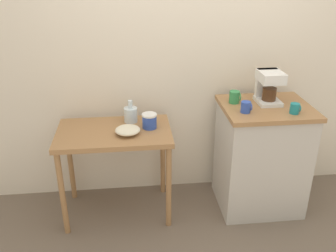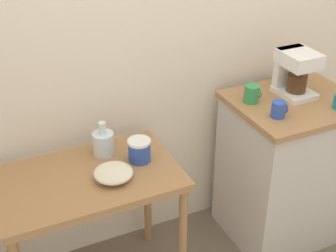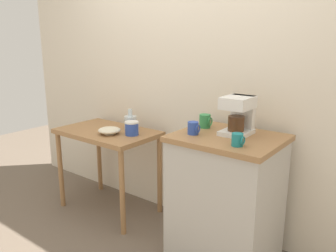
# 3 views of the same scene
# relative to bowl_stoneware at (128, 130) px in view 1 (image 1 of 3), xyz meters

# --- Properties ---
(ground_plane) EXTENTS (8.00, 8.00, 0.00)m
(ground_plane) POSITION_rel_bowl_stoneware_xyz_m (0.55, 0.08, -0.80)
(ground_plane) COLOR #6B5B4C
(back_wall) EXTENTS (4.40, 0.10, 2.80)m
(back_wall) POSITION_rel_bowl_stoneware_xyz_m (0.65, 0.46, 0.60)
(back_wall) COLOR beige
(back_wall) RESTS_ON ground_plane
(wooden_table) EXTENTS (0.89, 0.56, 0.77)m
(wooden_table) POSITION_rel_bowl_stoneware_xyz_m (-0.11, 0.08, -0.14)
(wooden_table) COLOR #9E7044
(wooden_table) RESTS_ON ground_plane
(kitchen_counter) EXTENTS (0.70, 0.59, 0.93)m
(kitchen_counter) POSITION_rel_bowl_stoneware_xyz_m (1.10, 0.06, -0.33)
(kitchen_counter) COLOR #BCB7AD
(kitchen_counter) RESTS_ON ground_plane
(bowl_stoneware) EXTENTS (0.19, 0.19, 0.06)m
(bowl_stoneware) POSITION_rel_bowl_stoneware_xyz_m (0.00, 0.00, 0.00)
(bowl_stoneware) COLOR beige
(bowl_stoneware) RESTS_ON wooden_table
(glass_carafe_vase) EXTENTS (0.11, 0.11, 0.19)m
(glass_carafe_vase) POSITION_rel_bowl_stoneware_xyz_m (0.03, 0.23, 0.03)
(glass_carafe_vase) COLOR silver
(glass_carafe_vase) RESTS_ON wooden_table
(canister_enamel) EXTENTS (0.12, 0.12, 0.12)m
(canister_enamel) POSITION_rel_bowl_stoneware_xyz_m (0.17, 0.10, 0.03)
(canister_enamel) COLOR #2D4CAD
(canister_enamel) RESTS_ON wooden_table
(coffee_maker) EXTENTS (0.18, 0.22, 0.26)m
(coffee_maker) POSITION_rel_bowl_stoneware_xyz_m (1.13, 0.14, 0.27)
(coffee_maker) COLOR white
(coffee_maker) RESTS_ON kitchen_counter
(mug_tall_green) EXTENTS (0.09, 0.08, 0.10)m
(mug_tall_green) POSITION_rel_bowl_stoneware_xyz_m (0.86, 0.15, 0.18)
(mug_tall_green) COLOR #338C4C
(mug_tall_green) RESTS_ON kitchen_counter
(mug_blue) EXTENTS (0.08, 0.07, 0.09)m
(mug_blue) POSITION_rel_bowl_stoneware_xyz_m (0.90, -0.06, 0.17)
(mug_blue) COLOR #2D4CAD
(mug_blue) RESTS_ON kitchen_counter
(mug_dark_teal) EXTENTS (0.08, 0.07, 0.08)m
(mug_dark_teal) POSITION_rel_bowl_stoneware_xyz_m (1.25, -0.12, 0.17)
(mug_dark_teal) COLOR teal
(mug_dark_teal) RESTS_ON kitchen_counter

